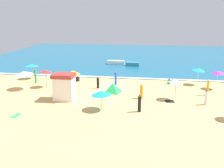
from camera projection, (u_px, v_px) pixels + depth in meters
name	position (u px, v px, depth m)	size (l,w,h in m)	color
ground_plane	(109.00, 90.00, 32.70)	(60.00, 60.00, 0.00)	#E5B26B
ocean_water	(129.00, 56.00, 59.41)	(60.00, 44.00, 0.10)	#196084
wave_breaker_foam	(116.00, 77.00, 38.68)	(57.00, 0.70, 0.01)	white
lifeguard_cabana	(64.00, 86.00, 28.59)	(2.34, 2.04, 2.95)	white
beach_umbrella_0	(32.00, 65.00, 37.84)	(2.42, 2.44, 2.28)	silver
beach_umbrella_1	(46.00, 71.00, 33.36)	(2.43, 2.43, 2.35)	#4C3823
beach_umbrella_2	(176.00, 81.00, 28.42)	(2.21, 2.19, 2.41)	#4C3823
beach_umbrella_4	(199.00, 70.00, 34.55)	(2.25, 2.23, 2.35)	silver
beach_umbrella_5	(73.00, 72.00, 32.78)	(2.56, 2.56, 2.34)	#4C3823
beach_umbrella_7	(24.00, 73.00, 32.42)	(2.64, 2.67, 2.46)	silver
beach_umbrella_8	(101.00, 93.00, 25.39)	(2.20, 2.18, 2.02)	#4C3823
beach_umbrella_9	(218.00, 72.00, 32.57)	(2.29, 2.29, 2.37)	silver
beach_tent	(113.00, 88.00, 31.42)	(2.56, 2.51, 1.18)	green
beachgoer_0	(169.00, 82.00, 35.32)	(0.42, 0.42, 0.81)	green
beachgoer_1	(78.00, 79.00, 36.78)	(0.50, 0.50, 0.82)	black
beachgoer_2	(139.00, 104.00, 25.07)	(0.41, 0.41, 1.78)	black
beachgoer_3	(98.00, 83.00, 33.20)	(0.45, 0.45, 1.58)	black
beachgoer_4	(206.00, 97.00, 27.05)	(0.49, 0.49, 1.70)	white
beachgoer_5	(116.00, 79.00, 34.80)	(0.41, 0.41, 1.80)	blue
beachgoer_6	(36.00, 76.00, 35.81)	(0.34, 0.34, 1.94)	green
beachgoer_7	(141.00, 92.00, 29.09)	(0.51, 0.51, 1.72)	orange
beachgoer_8	(208.00, 88.00, 30.14)	(0.32, 0.32, 1.91)	orange
beach_towel_0	(16.00, 116.00, 24.26)	(0.78, 1.35, 0.01)	green
beach_towel_1	(170.00, 101.00, 28.30)	(1.12, 1.14, 0.01)	black
beach_towel_2	(109.00, 85.00, 35.01)	(0.81, 1.77, 0.01)	white
beach_towel_3	(55.00, 96.00, 30.22)	(1.36, 1.27, 0.01)	green
small_boat_0	(116.00, 62.00, 48.92)	(3.21, 1.25, 0.70)	white
small_boat_1	(133.00, 64.00, 47.41)	(2.46, 1.20, 0.66)	teal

